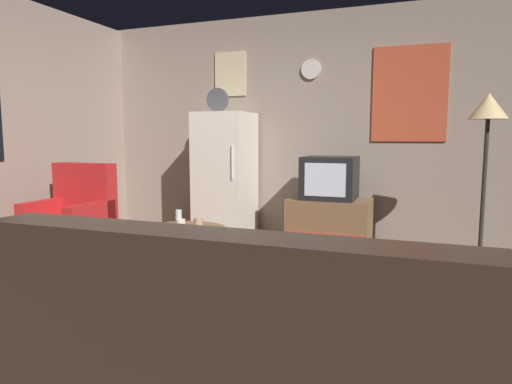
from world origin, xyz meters
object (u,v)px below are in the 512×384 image
(couch, at_px, (239,379))
(book_stack, at_px, (401,257))
(coffee_table, at_px, (183,257))
(armchair, at_px, (72,227))
(fridge, at_px, (225,178))
(tv_stand, at_px, (329,226))
(mug_ceramic_white, at_px, (181,225))
(wine_glass, at_px, (179,219))
(standing_lamp, at_px, (488,121))
(crt_tv, at_px, (330,178))
(remote_control, at_px, (192,231))
(mug_ceramic_tan, at_px, (198,223))

(couch, relative_size, book_stack, 8.22)
(coffee_table, xyz_separation_m, armchair, (-1.39, 0.26, 0.10))
(fridge, distance_m, tv_stand, 1.34)
(tv_stand, relative_size, mug_ceramic_white, 9.33)
(wine_glass, bearing_deg, mug_ceramic_white, -52.08)
(standing_lamp, xyz_separation_m, book_stack, (-0.66, 0.21, -1.29))
(book_stack, bearing_deg, couch, -98.36)
(tv_stand, distance_m, crt_tv, 0.51)
(coffee_table, bearing_deg, tv_stand, 57.16)
(remote_control, bearing_deg, tv_stand, 68.89)
(wine_glass, bearing_deg, armchair, 170.54)
(coffee_table, bearing_deg, couch, -54.68)
(fridge, height_order, mug_ceramic_tan, fridge)
(fridge, xyz_separation_m, coffee_table, (0.32, -1.56, -0.52))
(standing_lamp, bearing_deg, mug_ceramic_tan, -154.81)
(wine_glass, bearing_deg, remote_control, -34.85)
(crt_tv, distance_m, coffee_table, 1.80)
(fridge, relative_size, mug_ceramic_white, 19.67)
(remote_control, xyz_separation_m, couch, (1.08, -1.62, -0.17))
(tv_stand, bearing_deg, fridge, 174.32)
(mug_ceramic_white, relative_size, armchair, 0.09)
(crt_tv, relative_size, mug_ceramic_white, 6.00)
(tv_stand, height_order, armchair, armchair)
(coffee_table, height_order, couch, couch)
(tv_stand, relative_size, coffee_table, 1.17)
(remote_control, bearing_deg, couch, -50.44)
(crt_tv, height_order, wine_glass, crt_tv)
(standing_lamp, relative_size, coffee_table, 2.21)
(remote_control, bearing_deg, standing_lamp, 34.63)
(coffee_table, relative_size, couch, 0.42)
(tv_stand, distance_m, coffee_table, 1.71)
(wine_glass, distance_m, armchair, 1.37)
(wine_glass, height_order, armchair, armchair)
(book_stack, bearing_deg, coffee_table, -141.95)
(wine_glass, xyz_separation_m, armchair, (-1.33, 0.22, -0.21))
(tv_stand, bearing_deg, crt_tv, -165.30)
(tv_stand, xyz_separation_m, crt_tv, (-0.00, -0.00, 0.51))
(mug_ceramic_tan, relative_size, remote_control, 0.60)
(standing_lamp, distance_m, remote_control, 2.64)
(standing_lamp, height_order, wine_glass, standing_lamp)
(crt_tv, bearing_deg, tv_stand, 14.70)
(tv_stand, relative_size, standing_lamp, 0.53)
(armchair, height_order, couch, armchair)
(mug_ceramic_tan, bearing_deg, crt_tv, 59.72)
(mug_ceramic_white, xyz_separation_m, remote_control, (0.13, -0.05, -0.03))
(standing_lamp, bearing_deg, mug_ceramic_white, -153.57)
(armchair, bearing_deg, remote_control, -13.24)
(tv_stand, relative_size, book_stack, 4.06)
(armchair, bearing_deg, mug_ceramic_white, -12.58)
(fridge, relative_size, tv_stand, 2.11)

